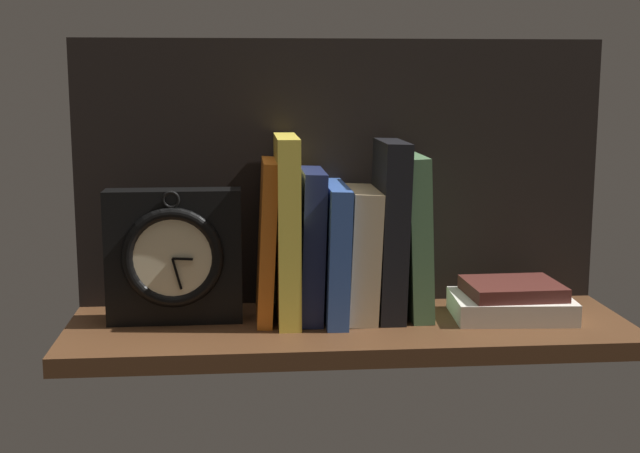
{
  "coord_description": "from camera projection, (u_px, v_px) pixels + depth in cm",
  "views": [
    {
      "loc": [
        -14.47,
        -115.55,
        33.82
      ],
      "look_at": [
        -3.89,
        3.26,
        13.12
      ],
      "focal_mm": 48.27,
      "sensor_mm": 36.0,
      "label": 1
    }
  ],
  "objects": [
    {
      "name": "book_blue_modern",
      "position": [
        334.0,
        251.0,
        1.22
      ],
      "size": [
        3.46,
        16.56,
        19.12
      ],
      "primitive_type": "cube",
      "rotation": [
        0.0,
        0.03,
        0.0
      ],
      "color": "#2D4C8E",
      "rests_on": "ground_plane"
    },
    {
      "name": "back_panel",
      "position": [
        341.0,
        173.0,
        1.29
      ],
      "size": [
        78.53,
        1.2,
        39.45
      ],
      "primitive_type": "cube",
      "color": "black",
      "rests_on": "ground_plane"
    },
    {
      "name": "book_orange_pandolfini",
      "position": [
        267.0,
        240.0,
        1.21
      ],
      "size": [
        3.22,
        12.77,
        22.63
      ],
      "primitive_type": "cube",
      "rotation": [
        0.0,
        0.05,
        0.0
      ],
      "color": "orange",
      "rests_on": "ground_plane"
    },
    {
      "name": "book_navy_bierce",
      "position": [
        311.0,
        245.0,
        1.21
      ],
      "size": [
        3.77,
        12.68,
        21.2
      ],
      "primitive_type": "cube",
      "rotation": [
        0.0,
        0.03,
        0.0
      ],
      "color": "#192147",
      "rests_on": "ground_plane"
    },
    {
      "name": "book_black_skeptic",
      "position": [
        389.0,
        229.0,
        1.22
      ],
      "size": [
        4.25,
        12.97,
        25.18
      ],
      "primitive_type": "cube",
      "rotation": [
        0.0,
        0.03,
        0.0
      ],
      "color": "black",
      "rests_on": "ground_plane"
    },
    {
      "name": "book_stack_side",
      "position": [
        511.0,
        301.0,
        1.23
      ],
      "size": [
        17.35,
        12.79,
        5.05
      ],
      "color": "beige",
      "rests_on": "ground_plane"
    },
    {
      "name": "ground_plane",
      "position": [
        350.0,
        331.0,
        1.21
      ],
      "size": [
        78.53,
        25.48,
        2.5
      ],
      "primitive_type": "cube",
      "color": "#4C2D19"
    },
    {
      "name": "book_yellow_seinlanguage",
      "position": [
        287.0,
        228.0,
        1.21
      ],
      "size": [
        3.09,
        15.68,
        25.88
      ],
      "primitive_type": "cube",
      "rotation": [
        0.0,
        0.0,
        0.0
      ],
      "color": "gold",
      "rests_on": "ground_plane"
    },
    {
      "name": "framed_clock",
      "position": [
        174.0,
        256.0,
        1.19
      ],
      "size": [
        18.68,
        6.05,
        18.87
      ],
      "color": "black",
      "rests_on": "ground_plane"
    },
    {
      "name": "book_tan_shortstories",
      "position": [
        360.0,
        253.0,
        1.22
      ],
      "size": [
        4.77,
        13.33,
        18.54
      ],
      "primitive_type": "cube",
      "rotation": [
        0.0,
        0.04,
        0.0
      ],
      "color": "tan",
      "rests_on": "ground_plane"
    },
    {
      "name": "book_green_romantic",
      "position": [
        414.0,
        236.0,
        1.23
      ],
      "size": [
        3.99,
        12.01,
        23.14
      ],
      "primitive_type": "cube",
      "rotation": [
        0.0,
        -0.04,
        0.0
      ],
      "color": "#476B44",
      "rests_on": "ground_plane"
    }
  ]
}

